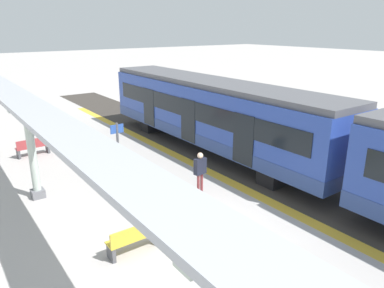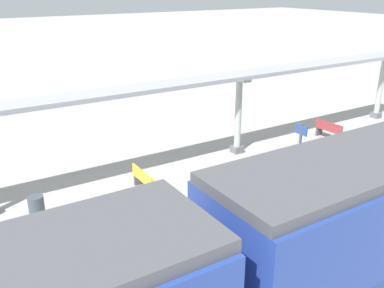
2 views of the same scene
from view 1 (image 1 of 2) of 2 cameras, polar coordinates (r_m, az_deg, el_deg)
The scene contains 10 objects.
ground_plane at distance 11.21m, azimuth 0.06°, elevation -13.61°, with size 176.00×176.00×0.00m, color #ADA7A3.
tactile_edge_strip at distance 13.21m, azimuth 12.05°, elevation -8.81°, with size 0.48×37.94×0.01m, color gold.
trackbed at distance 14.52m, azimuth 16.98°, elevation -6.69°, with size 3.20×49.94×0.01m, color #38332D.
train_near_carriage at distance 17.67m, azimuth 2.85°, elevation 4.76°, with size 2.65×14.78×3.48m.
canopy_pillar_second at distance 13.73m, azimuth -23.83°, elevation -1.33°, with size 1.10×0.44×3.33m.
canopy_beam at distance 8.35m, azimuth -17.09°, elevation 0.01°, with size 1.20×30.62×0.16m, color #A8AAB2.
bench_near_end at distance 10.20m, azimuth -8.96°, elevation -14.39°, with size 1.50×0.44×0.86m.
bench_mid_platform at distance 18.74m, azimuth -23.69°, elevation -0.41°, with size 1.52×0.51×0.86m.
platform_info_sign at distance 15.07m, azimuth -11.57°, elevation 0.06°, with size 0.56×0.10×2.20m.
passenger_waiting_near_edge at distance 13.09m, azimuth 1.28°, elevation -3.85°, with size 0.48×0.25×1.60m.
Camera 1 is at (5.62, 7.71, 5.87)m, focal length 33.93 mm.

